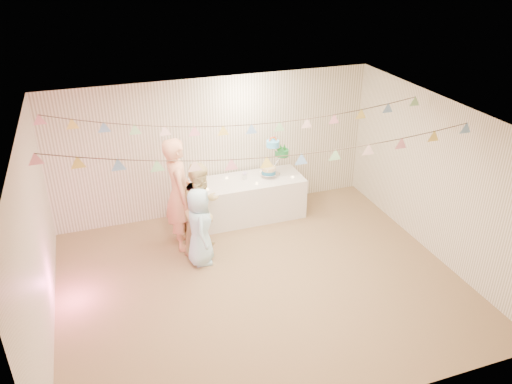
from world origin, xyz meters
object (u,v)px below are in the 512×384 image
object	(u,v)px
person_adult_b	(202,208)
person_child	(200,227)
table	(248,198)
cake_stand	(275,158)
person_adult_a	(179,194)

from	to	relation	value
person_adult_b	person_child	distance (m)	0.38
table	person_child	size ratio (longest dim) A/B	1.56
table	person_adult_b	distance (m)	1.40
cake_stand	table	bearing A→B (deg)	-174.81
person_adult_a	person_child	bearing A→B (deg)	-162.41
cake_stand	person_child	bearing A→B (deg)	-145.28
table	cake_stand	size ratio (longest dim) A/B	2.86
table	cake_stand	world-z (taller)	cake_stand
person_child	table	bearing A→B (deg)	-37.68
person_adult_a	person_adult_b	xyz separation A→B (m)	(0.31, -0.28, -0.18)
table	person_adult_b	size ratio (longest dim) A/B	1.29
table	person_child	bearing A→B (deg)	-135.82
person_adult_a	person_adult_b	distance (m)	0.46
cake_stand	person_child	world-z (taller)	cake_stand
table	person_adult_b	bearing A→B (deg)	-142.11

